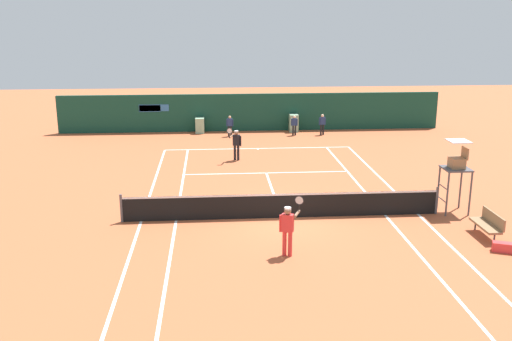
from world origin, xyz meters
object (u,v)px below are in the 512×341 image
(player_bench, at_px, (488,223))
(equipment_bag, at_px, (510,248))
(ball_kid_right_post, at_px, (294,124))
(umpire_chair, at_px, (457,166))
(player_near_side, at_px, (288,226))
(tennis_ball_mid_court, at_px, (339,195))
(ball_kid_centre_post, at_px, (322,123))
(player_on_baseline, at_px, (236,142))
(ball_kid_left_post, at_px, (230,124))

(player_bench, height_order, equipment_bag, player_bench)
(equipment_bag, height_order, ball_kid_right_post, ball_kid_right_post)
(umpire_chair, bearing_deg, player_bench, -177.15)
(player_near_side, relative_size, ball_kid_right_post, 1.47)
(equipment_bag, bearing_deg, tennis_ball_mid_court, 123.12)
(player_near_side, bearing_deg, tennis_ball_mid_court, 86.03)
(player_near_side, xyz_separation_m, ball_kid_centre_post, (4.65, 18.77, -0.22))
(player_near_side, xyz_separation_m, ball_kid_right_post, (2.85, 18.77, -0.26))
(umpire_chair, distance_m, ball_kid_right_post, 15.66)
(player_bench, relative_size, equipment_bag, 1.57)
(player_on_baseline, bearing_deg, tennis_ball_mid_court, 139.07)
(umpire_chair, xyz_separation_m, player_bench, (0.13, -2.65, -1.36))
(player_on_baseline, distance_m, ball_kid_centre_post, 8.46)
(ball_kid_right_post, bearing_deg, umpire_chair, 110.12)
(ball_kid_right_post, bearing_deg, ball_kid_left_post, 4.76)
(ball_kid_left_post, height_order, ball_kid_right_post, ball_kid_left_post)
(tennis_ball_mid_court, bearing_deg, ball_kid_left_post, 108.58)
(umpire_chair, distance_m, equipment_bag, 4.39)
(player_near_side, bearing_deg, ball_kid_left_post, 116.05)
(umpire_chair, distance_m, player_on_baseline, 12.03)
(player_bench, bearing_deg, player_near_side, 98.41)
(player_bench, xyz_separation_m, player_near_side, (-7.13, -1.05, 0.48))
(player_bench, relative_size, ball_kid_centre_post, 1.19)
(equipment_bag, distance_m, tennis_ball_mid_court, 7.69)
(umpire_chair, relative_size, player_bench, 1.80)
(player_on_baseline, height_order, tennis_ball_mid_court, player_on_baseline)
(player_bench, xyz_separation_m, tennis_ball_mid_court, (-4.11, 5.06, -0.48))
(player_bench, relative_size, ball_kid_right_post, 1.25)
(ball_kid_left_post, distance_m, ball_kid_right_post, 4.09)
(player_bench, xyz_separation_m, equipment_bag, (0.09, -1.38, -0.35))
(ball_kid_right_post, relative_size, ball_kid_centre_post, 0.95)
(tennis_ball_mid_court, bearing_deg, equipment_bag, -56.88)
(player_on_baseline, relative_size, ball_kid_right_post, 1.44)
(player_on_baseline, xyz_separation_m, ball_kid_right_post, (3.95, 6.21, -0.23))
(player_near_side, bearing_deg, umpire_chair, 50.20)
(equipment_bag, xyz_separation_m, tennis_ball_mid_court, (-4.20, 6.44, -0.13))
(player_on_baseline, xyz_separation_m, tennis_ball_mid_court, (4.12, -6.45, -0.93))
(player_near_side, bearing_deg, player_bench, 30.70)
(umpire_chair, relative_size, player_near_side, 1.53)
(umpire_chair, xyz_separation_m, ball_kid_left_post, (-8.23, 15.06, -1.11))
(player_bench, bearing_deg, player_on_baseline, 35.56)
(player_near_side, bearing_deg, equipment_bag, 19.70)
(umpire_chair, height_order, ball_kid_centre_post, umpire_chair)
(tennis_ball_mid_court, bearing_deg, umpire_chair, -31.21)
(umpire_chair, height_order, player_near_side, umpire_chair)
(player_on_baseline, height_order, ball_kid_left_post, player_on_baseline)
(player_bench, distance_m, player_on_baseline, 14.15)
(umpire_chair, relative_size, ball_kid_right_post, 2.24)
(player_on_baseline, height_order, ball_kid_right_post, player_on_baseline)
(player_bench, relative_size, player_near_side, 0.85)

